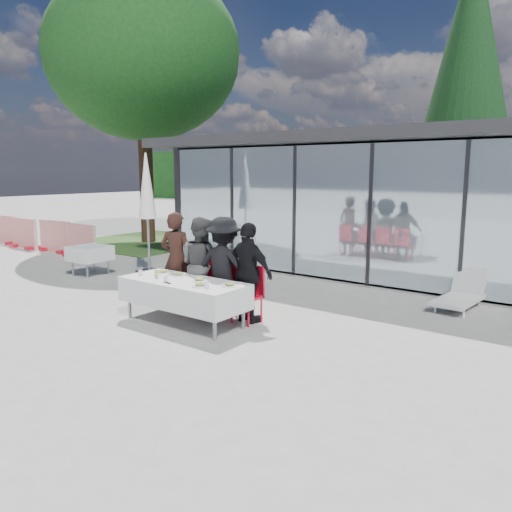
{
  "coord_description": "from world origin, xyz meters",
  "views": [
    {
      "loc": [
        5.54,
        -6.14,
        2.57
      ],
      "look_at": [
        0.03,
        1.2,
        1.0
      ],
      "focal_mm": 35.0,
      "sensor_mm": 36.0,
      "label": 1
    }
  ],
  "objects_px": {
    "diner_b": "(201,265)",
    "construction_barriers": "(3,231)",
    "diner_chair_b": "(203,283)",
    "diner_chair_c": "(225,287)",
    "folded_eyeglasses": "(167,283)",
    "diner_chair_d": "(250,291)",
    "plate_a": "(163,271)",
    "spare_table_left": "(90,253)",
    "conifer_tree": "(468,72)",
    "plate_c": "(199,280)",
    "diner_c": "(224,267)",
    "plate_d": "(229,285)",
    "market_umbrella": "(147,194)",
    "lounger": "(461,294)",
    "dining_table": "(184,293)",
    "diner_d": "(249,273)",
    "deciduous_tree": "(142,56)",
    "plate_extra": "(200,285)",
    "plate_b": "(179,275)",
    "diner_a": "(176,259)",
    "juice_bottle": "(156,274)",
    "diner_chair_a": "(178,278)"
  },
  "relations": [
    {
      "from": "diner_b",
      "to": "construction_barriers",
      "type": "bearing_deg",
      "value": -4.36
    },
    {
      "from": "diner_b",
      "to": "diner_chair_b",
      "type": "distance_m",
      "value": 0.34
    },
    {
      "from": "diner_chair_c",
      "to": "construction_barriers",
      "type": "bearing_deg",
      "value": 170.11
    },
    {
      "from": "diner_chair_b",
      "to": "folded_eyeglasses",
      "type": "distance_m",
      "value": 1.12
    },
    {
      "from": "diner_chair_d",
      "to": "plate_a",
      "type": "relative_size",
      "value": 3.8
    },
    {
      "from": "spare_table_left",
      "to": "conifer_tree",
      "type": "relative_size",
      "value": 0.08
    },
    {
      "from": "plate_c",
      "to": "folded_eyeglasses",
      "type": "xyz_separation_m",
      "value": [
        -0.31,
        -0.43,
        -0.02
      ]
    },
    {
      "from": "diner_c",
      "to": "plate_d",
      "type": "bearing_deg",
      "value": 125.51
    },
    {
      "from": "market_umbrella",
      "to": "lounger",
      "type": "xyz_separation_m",
      "value": [
        7.08,
        1.51,
        -1.74
      ]
    },
    {
      "from": "diner_b",
      "to": "dining_table",
      "type": "bearing_deg",
      "value": 116.19
    },
    {
      "from": "folded_eyeglasses",
      "to": "lounger",
      "type": "bearing_deg",
      "value": 49.8
    },
    {
      "from": "plate_a",
      "to": "spare_table_left",
      "type": "height_order",
      "value": "plate_a"
    },
    {
      "from": "spare_table_left",
      "to": "construction_barriers",
      "type": "bearing_deg",
      "value": 168.7
    },
    {
      "from": "diner_c",
      "to": "diner_chair_d",
      "type": "distance_m",
      "value": 0.66
    },
    {
      "from": "diner_b",
      "to": "plate_a",
      "type": "distance_m",
      "value": 0.7
    },
    {
      "from": "diner_c",
      "to": "lounger",
      "type": "relative_size",
      "value": 1.29
    },
    {
      "from": "plate_d",
      "to": "spare_table_left",
      "type": "height_order",
      "value": "plate_d"
    },
    {
      "from": "diner_c",
      "to": "diner_d",
      "type": "bearing_deg",
      "value": 169.34
    },
    {
      "from": "diner_chair_d",
      "to": "market_umbrella",
      "type": "distance_m",
      "value": 4.92
    },
    {
      "from": "market_umbrella",
      "to": "deciduous_tree",
      "type": "distance_m",
      "value": 7.52
    },
    {
      "from": "plate_extra",
      "to": "folded_eyeglasses",
      "type": "height_order",
      "value": "plate_extra"
    },
    {
      "from": "plate_d",
      "to": "plate_b",
      "type": "bearing_deg",
      "value": 175.79
    },
    {
      "from": "diner_a",
      "to": "diner_d",
      "type": "xyz_separation_m",
      "value": [
        1.74,
        0.0,
        -0.05
      ]
    },
    {
      "from": "diner_b",
      "to": "lounger",
      "type": "bearing_deg",
      "value": -133.94
    },
    {
      "from": "diner_chair_c",
      "to": "diner_a",
      "type": "bearing_deg",
      "value": -178.71
    },
    {
      "from": "diner_d",
      "to": "lounger",
      "type": "bearing_deg",
      "value": -124.91
    },
    {
      "from": "diner_a",
      "to": "deciduous_tree",
      "type": "xyz_separation_m",
      "value": [
        -7.24,
        5.59,
        5.58
      ]
    },
    {
      "from": "lounger",
      "to": "diner_d",
      "type": "bearing_deg",
      "value": -130.25
    },
    {
      "from": "deciduous_tree",
      "to": "diner_chair_b",
      "type": "bearing_deg",
      "value": -35.23
    },
    {
      "from": "diner_b",
      "to": "diner_chair_c",
      "type": "relative_size",
      "value": 1.8
    },
    {
      "from": "diner_d",
      "to": "diner_a",
      "type": "bearing_deg",
      "value": 5.34
    },
    {
      "from": "diner_chair_d",
      "to": "plate_c",
      "type": "xyz_separation_m",
      "value": [
        -0.57,
        -0.64,
        0.24
      ]
    },
    {
      "from": "diner_b",
      "to": "folded_eyeglasses",
      "type": "xyz_separation_m",
      "value": [
        0.22,
        -1.05,
        -0.12
      ]
    },
    {
      "from": "plate_extra",
      "to": "juice_bottle",
      "type": "xyz_separation_m",
      "value": [
        -1.05,
        0.03,
        0.04
      ]
    },
    {
      "from": "plate_b",
      "to": "market_umbrella",
      "type": "relative_size",
      "value": 0.09
    },
    {
      "from": "folded_eyeglasses",
      "to": "diner_chair_b",
      "type": "bearing_deg",
      "value": 101.4
    },
    {
      "from": "diner_chair_b",
      "to": "diner_chair_a",
      "type": "bearing_deg",
      "value": 180.0
    },
    {
      "from": "market_umbrella",
      "to": "juice_bottle",
      "type": "bearing_deg",
      "value": -39.23
    },
    {
      "from": "diner_a",
      "to": "deciduous_tree",
      "type": "height_order",
      "value": "deciduous_tree"
    },
    {
      "from": "diner_chair_a",
      "to": "diner_c",
      "type": "xyz_separation_m",
      "value": [
        1.18,
        -0.03,
        0.35
      ]
    },
    {
      "from": "plate_a",
      "to": "plate_b",
      "type": "bearing_deg",
      "value": -2.34
    },
    {
      "from": "plate_extra",
      "to": "diner_chair_d",
      "type": "bearing_deg",
      "value": 72.73
    },
    {
      "from": "plate_b",
      "to": "market_umbrella",
      "type": "height_order",
      "value": "market_umbrella"
    },
    {
      "from": "diner_d",
      "to": "plate_d",
      "type": "xyz_separation_m",
      "value": [
        0.09,
        -0.61,
        -0.08
      ]
    },
    {
      "from": "diner_chair_b",
      "to": "conifer_tree",
      "type": "bearing_deg",
      "value": 84.9
    },
    {
      "from": "juice_bottle",
      "to": "market_umbrella",
      "type": "distance_m",
      "value": 4.14
    },
    {
      "from": "diner_c",
      "to": "folded_eyeglasses",
      "type": "distance_m",
      "value": 1.1
    },
    {
      "from": "diner_c",
      "to": "diner_chair_d",
      "type": "height_order",
      "value": "diner_c"
    },
    {
      "from": "diner_chair_d",
      "to": "plate_c",
      "type": "distance_m",
      "value": 0.89
    },
    {
      "from": "diner_d",
      "to": "juice_bottle",
      "type": "height_order",
      "value": "diner_d"
    }
  ]
}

